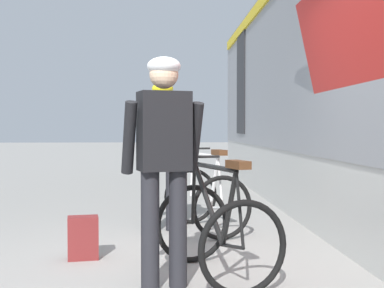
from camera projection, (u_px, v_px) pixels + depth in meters
name	position (u px, v px, depth m)	size (l,w,h in m)	color
ground_plane	(175.00, 274.00, 4.29)	(80.00, 80.00, 0.00)	gray
cyclist_near_in_white	(163.00, 142.00, 6.08)	(0.64, 0.38, 1.76)	#232328
cyclist_far_in_dark	(164.00, 150.00, 3.89)	(0.66, 0.41, 1.76)	#232328
bicycle_near_white	(206.00, 198.00, 6.06)	(0.99, 1.23, 0.99)	black
bicycle_far_black	(215.00, 229.00, 4.17)	(1.01, 1.24, 0.99)	black
backpack_on_platform	(83.00, 238.00, 4.78)	(0.28, 0.18, 0.40)	maroon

